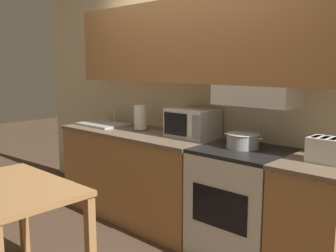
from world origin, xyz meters
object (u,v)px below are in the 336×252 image
(stove_range, at_px, (242,203))
(dining_table, at_px, (11,203))
(toaster, at_px, (329,150))
(cooking_pot, at_px, (243,140))
(sink_basin, at_px, (104,124))
(microwave, at_px, (193,123))
(paper_towel_roll, at_px, (140,118))

(stove_range, distance_m, dining_table, 1.72)
(toaster, xyz_separation_m, dining_table, (-1.51, -1.50, -0.35))
(stove_range, relative_size, toaster, 3.27)
(stove_range, height_order, cooking_pot, cooking_pot)
(toaster, relative_size, dining_table, 0.27)
(sink_basin, height_order, dining_table, sink_basin)
(cooking_pot, distance_m, microwave, 0.61)
(microwave, relative_size, paper_towel_roll, 1.72)
(toaster, height_order, paper_towel_roll, paper_towel_roll)
(sink_basin, bearing_deg, microwave, 6.69)
(cooking_pot, height_order, toaster, toaster)
(toaster, distance_m, paper_towel_roll, 1.89)
(paper_towel_roll, relative_size, dining_table, 0.25)
(cooking_pot, distance_m, dining_table, 1.75)
(toaster, xyz_separation_m, paper_towel_roll, (-1.89, 0.04, 0.04))
(stove_range, relative_size, microwave, 2.06)
(stove_range, xyz_separation_m, cooking_pot, (-0.03, 0.03, 0.51))
(microwave, height_order, toaster, microwave)
(toaster, bearing_deg, paper_towel_roll, 178.85)
(microwave, distance_m, sink_basin, 1.16)
(toaster, xyz_separation_m, sink_basin, (-2.42, -0.02, -0.07))
(stove_range, bearing_deg, microwave, 167.87)
(stove_range, bearing_deg, cooking_pot, 136.46)
(sink_basin, distance_m, dining_table, 1.75)
(stove_range, distance_m, microwave, 0.86)
(toaster, height_order, dining_table, toaster)
(cooking_pot, height_order, sink_basin, sink_basin)
(cooking_pot, bearing_deg, dining_table, -119.34)
(cooking_pot, relative_size, sink_basin, 0.65)
(cooking_pot, height_order, microwave, microwave)
(stove_range, xyz_separation_m, toaster, (0.64, 0.02, 0.53))
(microwave, relative_size, dining_table, 0.43)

